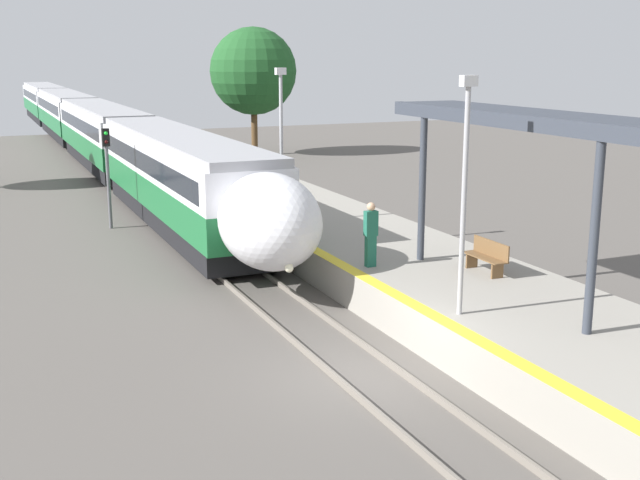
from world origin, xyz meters
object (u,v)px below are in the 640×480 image
object	(u,v)px
platform_bench	(487,256)
railway_signal	(108,167)
person_waiting	(371,233)
lamppost_near	(465,181)
lamppost_mid	(281,135)
train	(85,123)

from	to	relation	value
platform_bench	railway_signal	distance (m)	16.79
person_waiting	railway_signal	xyz separation A→B (m)	(-5.08, 13.05, 0.47)
lamppost_near	lamppost_mid	size ratio (longest dim) A/B	1.00
person_waiting	lamppost_mid	distance (m)	7.09
train	railway_signal	bearing A→B (deg)	-95.64
person_waiting	platform_bench	bearing A→B (deg)	-35.16
railway_signal	platform_bench	bearing A→B (deg)	-62.67
train	lamppost_mid	distance (m)	32.31
lamppost_mid	person_waiting	bearing A→B (deg)	-89.49
lamppost_mid	platform_bench	bearing A→B (deg)	-72.73
lamppost_near	lamppost_mid	world-z (taller)	same
train	lamppost_near	size ratio (longest dim) A/B	14.71
railway_signal	lamppost_mid	bearing A→B (deg)	-51.38
lamppost_near	train	bearing A→B (deg)	93.23
platform_bench	train	bearing A→B (deg)	97.18
platform_bench	railway_signal	xyz separation A→B (m)	(-7.69, 14.89, 0.96)
platform_bench	person_waiting	distance (m)	3.24
train	lamppost_near	xyz separation A→B (m)	(2.46, -43.52, 1.92)
railway_signal	lamppost_mid	xyz separation A→B (m)	(5.02, -6.28, 1.64)
platform_bench	lamppost_near	bearing A→B (deg)	-134.23
railway_signal	lamppost_near	world-z (taller)	lamppost_near
train	person_waiting	xyz separation A→B (m)	(2.52, -38.93, -0.20)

